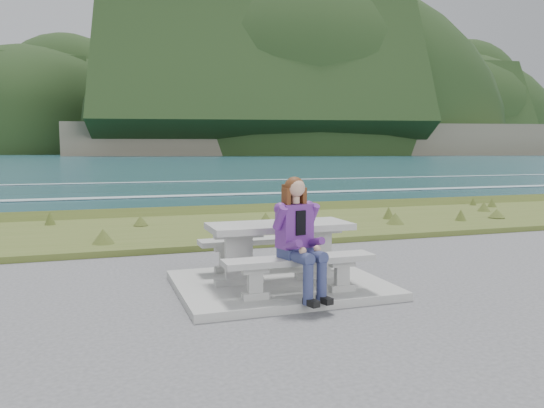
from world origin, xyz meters
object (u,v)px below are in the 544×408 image
at_px(bench_landward, 300,265).
at_px(bench_seaward, 263,245).
at_px(picnic_table, 280,236).
at_px(seated_woman, 302,254).

bearing_deg(bench_landward, bench_seaward, 90.00).
height_order(picnic_table, seated_woman, seated_woman).
relative_size(bench_landward, bench_seaward, 1.00).
height_order(bench_landward, bench_seaward, same).
xyz_separation_m(picnic_table, bench_landward, (0.00, -0.70, -0.23)).
height_order(picnic_table, bench_landward, picnic_table).
relative_size(bench_landward, seated_woman, 1.31).
relative_size(bench_seaward, seated_woman, 1.31).
bearing_deg(bench_seaward, picnic_table, -90.00).
xyz_separation_m(bench_landward, bench_seaward, (0.00, 1.40, 0.00)).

